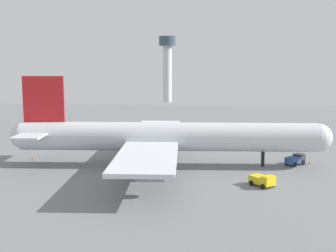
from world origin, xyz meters
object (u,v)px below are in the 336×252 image
cargo_airplane (166,137)px  maintenance_van (295,159)px  catering_truck (263,180)px  cargo_loader (250,135)px  safety_cone_nose (310,162)px  safety_cone_tail (33,159)px  control_tower (167,62)px

cargo_airplane → maintenance_van: size_ratio=13.85×
catering_truck → cargo_loader: size_ratio=1.01×
cargo_loader → safety_cone_nose: (8.31, -27.93, -0.93)m
maintenance_van → safety_cone_nose: 3.46m
catering_truck → safety_cone_nose: 21.29m
cargo_loader → safety_cone_tail: (-50.61, -26.65, -0.93)m
cargo_airplane → safety_cone_nose: bearing=5.0°
cargo_airplane → safety_cone_tail: (-29.01, 3.91, -5.61)m
cargo_airplane → catering_truck: size_ratio=13.76×
maintenance_van → control_tower: (-32.27, 142.73, 20.21)m
maintenance_van → safety_cone_tail: (-55.71, 2.25, -0.83)m
catering_truck → control_tower: control_tower is taller
safety_cone_nose → maintenance_van: bearing=-163.1°
cargo_loader → safety_cone_nose: bearing=-73.4°
safety_cone_nose → safety_cone_tail: safety_cone_tail is taller
catering_truck → safety_cone_tail: 49.65m
catering_truck → safety_cone_tail: catering_truck is taller
catering_truck → maintenance_van: 18.67m
catering_truck → maintenance_van: (9.55, 16.05, 0.05)m
safety_cone_tail → control_tower: (23.44, 140.48, 21.04)m
cargo_loader → safety_cone_nose: cargo_loader is taller
cargo_loader → control_tower: bearing=103.4°
cargo_loader → safety_cone_tail: 57.20m
safety_cone_nose → safety_cone_tail: 58.93m
catering_truck → safety_cone_nose: catering_truck is taller
control_tower → cargo_loader: bearing=-76.6°
maintenance_van → catering_truck: bearing=-120.8°
maintenance_van → safety_cone_nose: size_ratio=7.62×
cargo_airplane → maintenance_van: (26.70, 1.65, -4.78)m
cargo_airplane → safety_cone_tail: bearing=172.3°
cargo_airplane → catering_truck: (17.14, -14.39, -4.83)m
cargo_airplane → catering_truck: 22.90m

